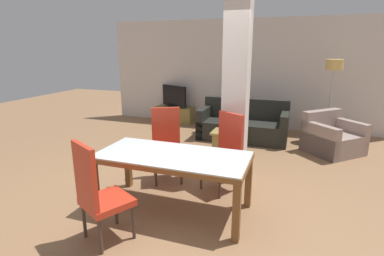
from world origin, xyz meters
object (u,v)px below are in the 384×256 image
at_px(dining_chair_near_left, 98,192).
at_px(armchair, 332,139).
at_px(dining_chair_far_left, 167,143).
at_px(tv_stand, 174,115).
at_px(tv_screen, 174,97).
at_px(dining_table, 173,165).
at_px(coffee_table, 228,141).
at_px(floor_lamp, 333,72).
at_px(sofa, 243,126).
at_px(bottle, 232,129).
at_px(dining_chair_far_right, 225,150).

xyz_separation_m(dining_chair_near_left, armchair, (2.56, 3.90, -0.30)).
distance_m(dining_chair_far_left, tv_stand, 3.66).
height_order(dining_chair_far_left, armchair, dining_chair_far_left).
height_order(tv_stand, tv_screen, tv_screen).
distance_m(tv_stand, tv_screen, 0.50).
distance_m(dining_table, dining_chair_near_left, 0.99).
bearing_deg(armchair, dining_table, 11.14).
distance_m(armchair, coffee_table, 2.03).
distance_m(dining_chair_far_left, floor_lamp, 4.05).
relative_size(tv_stand, tv_screen, 1.30).
height_order(sofa, armchair, sofa).
bearing_deg(dining_chair_near_left, dining_chair_far_left, 118.11).
xyz_separation_m(dining_chair_near_left, tv_screen, (-1.30, 5.12, 0.13)).
bearing_deg(sofa, dining_chair_near_left, 79.88).
distance_m(dining_chair_near_left, armchair, 4.67).
distance_m(dining_chair_near_left, bottle, 3.24).
bearing_deg(bottle, armchair, 21.92).
distance_m(dining_chair_far_left, sofa, 2.63).
distance_m(armchair, tv_stand, 4.05).
height_order(dining_chair_far_right, armchair, dining_chair_far_right).
bearing_deg(dining_chair_near_left, bottle, 105.20).
xyz_separation_m(dining_table, sofa, (0.29, 3.35, -0.30)).
height_order(dining_chair_far_left, coffee_table, dining_chair_far_left).
xyz_separation_m(bottle, tv_screen, (-2.02, 1.96, 0.21)).
distance_m(dining_chair_far_right, bottle, 1.50).
distance_m(dining_chair_far_left, coffee_table, 1.69).
distance_m(dining_chair_far_left, bottle, 1.61).
bearing_deg(tv_screen, dining_table, 135.11).
height_order(dining_table, floor_lamp, floor_lamp).
height_order(dining_table, dining_chair_near_left, dining_chair_near_left).
bearing_deg(armchair, dining_chair_far_left, -3.83).
height_order(sofa, coffee_table, sofa).
distance_m(dining_chair_near_left, dining_chair_far_right, 1.92).
relative_size(dining_chair_far_left, tv_screen, 1.40).
height_order(tv_stand, floor_lamp, floor_lamp).
bearing_deg(dining_table, bottle, 83.56).
height_order(armchair, tv_screen, tv_screen).
bearing_deg(coffee_table, dining_table, -93.99).
distance_m(dining_chair_near_left, dining_chair_far_left, 1.72).
bearing_deg(tv_screen, floor_lamp, -162.91).
bearing_deg(dining_table, coffee_table, 86.01).
relative_size(dining_table, dining_chair_near_left, 1.67).
xyz_separation_m(dining_chair_far_right, bottle, (-0.21, 1.48, -0.08)).
bearing_deg(tv_stand, dining_chair_far_left, -69.09).
xyz_separation_m(dining_chair_near_left, sofa, (0.75, 4.22, -0.28)).
bearing_deg(bottle, sofa, 88.33).
height_order(armchair, coffee_table, armchair).
bearing_deg(dining_chair_far_left, tv_stand, -97.73).
bearing_deg(sofa, dining_table, 85.07).
height_order(dining_chair_near_left, floor_lamp, floor_lamp).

